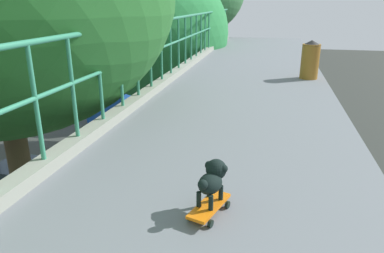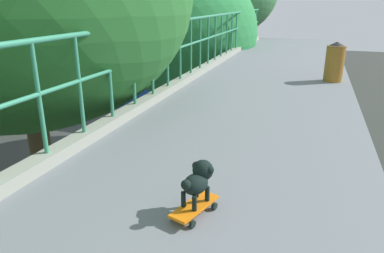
{
  "view_description": "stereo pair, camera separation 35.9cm",
  "coord_description": "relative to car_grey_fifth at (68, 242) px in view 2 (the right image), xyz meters",
  "views": [
    {
      "loc": [
        1.8,
        -0.83,
        7.25
      ],
      "look_at": [
        1.04,
        2.52,
        6.04
      ],
      "focal_mm": 33.58,
      "sensor_mm": 36.0,
      "label": 1
    },
    {
      "loc": [
        2.14,
        -0.74,
        7.25
      ],
      "look_at": [
        1.04,
        2.52,
        6.04
      ],
      "focal_mm": 33.58,
      "sensor_mm": 36.0,
      "label": 2
    }
  ],
  "objects": [
    {
      "name": "car_grey_fifth",
      "position": [
        0.0,
        0.0,
        0.0
      ],
      "size": [
        1.87,
        4.23,
        1.45
      ],
      "color": "slate",
      "rests_on": "ground"
    },
    {
      "name": "car_green_sixth",
      "position": [
        -3.51,
        3.4,
        -0.07
      ],
      "size": [
        1.79,
        4.24,
        1.38
      ],
      "color": "#25663A",
      "rests_on": "ground"
    },
    {
      "name": "city_bus",
      "position": [
        -3.77,
        17.22,
        1.22
      ],
      "size": [
        2.51,
        11.39,
        3.44
      ],
      "color": "navy",
      "rests_on": "ground"
    },
    {
      "name": "roadside_tree_far",
      "position": [
        1.37,
        5.92,
        5.39
      ],
      "size": [
        5.53,
        5.53,
        8.58
      ],
      "color": "#4C3226",
      "rests_on": "ground"
    },
    {
      "name": "toy_skateboard",
      "position": [
        5.39,
        -4.77,
        5.06
      ],
      "size": [
        0.29,
        0.47,
        0.08
      ],
      "color": "orange",
      "rests_on": "overpass_deck"
    },
    {
      "name": "small_dog",
      "position": [
        5.4,
        -4.71,
        5.27
      ],
      "size": [
        0.23,
        0.36,
        0.32
      ],
      "color": "black",
      "rests_on": "toy_skateboard"
    },
    {
      "name": "litter_bin",
      "position": [
        6.52,
        0.68,
        5.4
      ],
      "size": [
        0.37,
        0.37,
        0.79
      ],
      "color": "#916021",
      "rests_on": "overpass_deck"
    }
  ]
}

